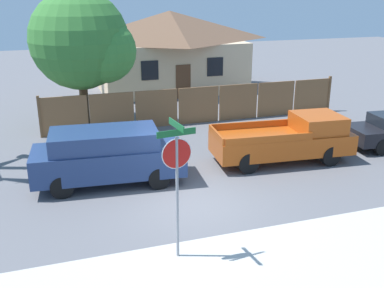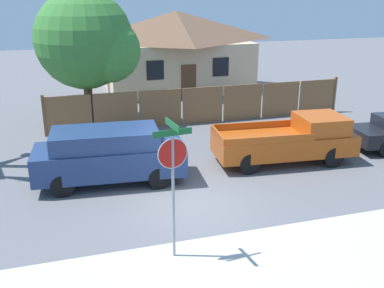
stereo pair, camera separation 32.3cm
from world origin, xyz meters
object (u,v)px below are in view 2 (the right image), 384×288
(house, at_px, (176,49))
(red_suv, at_px, (109,154))
(orange_pickup, at_px, (290,140))
(stop_sign, at_px, (173,167))
(oak_tree, at_px, (89,42))

(house, distance_m, red_suv, 15.10)
(red_suv, xyz_separation_m, orange_pickup, (6.67, -0.02, -0.15))
(house, height_order, orange_pickup, house)
(red_suv, bearing_deg, orange_pickup, 4.85)
(red_suv, bearing_deg, stop_sign, -74.12)
(house, bearing_deg, stop_sign, -105.13)
(red_suv, relative_size, stop_sign, 1.48)
(stop_sign, bearing_deg, orange_pickup, 34.10)
(oak_tree, distance_m, red_suv, 7.68)
(stop_sign, bearing_deg, oak_tree, 87.50)
(oak_tree, distance_m, orange_pickup, 10.14)
(oak_tree, bearing_deg, orange_pickup, -47.64)
(house, relative_size, oak_tree, 1.53)
(orange_pickup, bearing_deg, house, 97.90)
(house, distance_m, oak_tree, 8.95)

